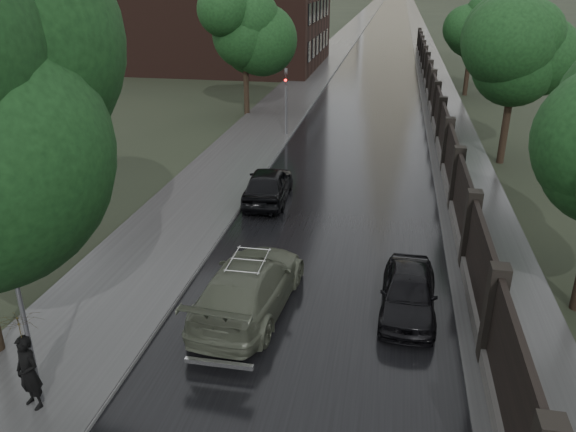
% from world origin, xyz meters
% --- Properties ---
extents(road, '(8.00, 420.00, 0.02)m').
position_xyz_m(road, '(0.00, 190.00, 0.01)').
color(road, black).
rests_on(road, ground).
extents(sidewalk_left, '(4.00, 420.00, 0.16)m').
position_xyz_m(sidewalk_left, '(-6.00, 190.00, 0.08)').
color(sidewalk_left, '#2D2D2D').
rests_on(sidewalk_left, ground).
extents(verge_right, '(3.00, 420.00, 0.08)m').
position_xyz_m(verge_right, '(5.50, 190.00, 0.04)').
color(verge_right, '#2D2D2D').
rests_on(verge_right, ground).
extents(fence_right, '(0.45, 75.72, 2.70)m').
position_xyz_m(fence_right, '(4.60, 32.01, 1.01)').
color(fence_right, '#383533').
rests_on(fence_right, ground).
extents(tree_left_far, '(4.25, 4.25, 7.39)m').
position_xyz_m(tree_left_far, '(-8.00, 30.00, 5.24)').
color(tree_left_far, black).
rests_on(tree_left_far, ground).
extents(tree_right_b, '(4.08, 4.08, 7.01)m').
position_xyz_m(tree_right_b, '(7.50, 22.00, 4.95)').
color(tree_right_b, black).
rests_on(tree_right_b, ground).
extents(tree_right_c, '(4.08, 4.08, 7.01)m').
position_xyz_m(tree_right_c, '(7.50, 40.00, 4.95)').
color(tree_right_c, black).
rests_on(tree_right_c, ground).
extents(lamp_post, '(0.25, 0.12, 5.11)m').
position_xyz_m(lamp_post, '(-5.40, 1.50, 2.67)').
color(lamp_post, '#59595E').
rests_on(lamp_post, ground).
extents(traffic_light, '(0.16, 0.32, 4.00)m').
position_xyz_m(traffic_light, '(-4.30, 24.99, 2.40)').
color(traffic_light, '#59595E').
rests_on(traffic_light, ground).
extents(volga_sedan, '(2.65, 5.60, 1.58)m').
position_xyz_m(volga_sedan, '(-1.80, 6.19, 0.79)').
color(volga_sedan, '#44493A').
rests_on(volga_sedan, ground).
extents(hatchback_left, '(1.99, 4.46, 1.49)m').
position_xyz_m(hatchback_left, '(-3.11, 14.64, 0.75)').
color(hatchback_left, black).
rests_on(hatchback_left, ground).
extents(car_right_near, '(1.66, 3.89, 1.31)m').
position_xyz_m(car_right_near, '(2.67, 6.90, 0.65)').
color(car_right_near, black).
rests_on(car_right_near, ground).
extents(pedestrian_umbrella, '(1.34, 1.35, 2.79)m').
position_xyz_m(pedestrian_umbrella, '(-5.45, 1.34, 2.02)').
color(pedestrian_umbrella, black).
rests_on(pedestrian_umbrella, sidewalk_left).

